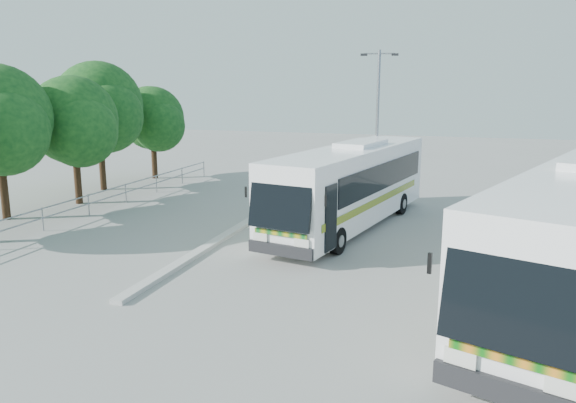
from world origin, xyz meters
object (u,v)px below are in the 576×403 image
(coach_main, at_px, (351,184))
(lamppost, at_px, (377,119))
(tree_far_d, at_px, (99,106))
(tree_far_e, at_px, (153,118))
(tree_far_c, at_px, (74,120))

(coach_main, bearing_deg, lamppost, 100.28)
(tree_far_d, relative_size, coach_main, 0.58)
(tree_far_d, height_order, tree_far_e, tree_far_d)
(tree_far_c, xyz_separation_m, lamppost, (14.30, 5.48, 0.01))
(tree_far_c, bearing_deg, lamppost, 20.96)
(tree_far_e, bearing_deg, tree_far_c, -86.46)
(coach_main, height_order, lamppost, lamppost)
(tree_far_c, bearing_deg, coach_main, -1.79)
(lamppost, bearing_deg, tree_far_e, 157.93)
(coach_main, bearing_deg, tree_far_e, 160.68)
(tree_far_c, height_order, tree_far_d, tree_far_d)
(tree_far_c, relative_size, tree_far_e, 1.10)
(tree_far_e, xyz_separation_m, lamppost, (14.81, -2.72, 0.38))
(coach_main, relative_size, lamppost, 1.62)
(tree_far_d, bearing_deg, tree_far_c, -72.17)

